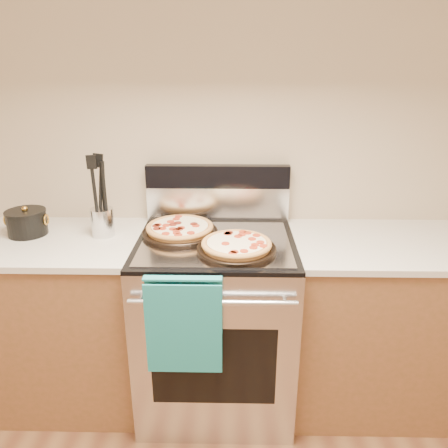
{
  "coord_description": "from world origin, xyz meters",
  "views": [
    {
      "loc": [
        0.08,
        -0.29,
        1.72
      ],
      "look_at": [
        0.04,
        1.55,
        1.04
      ],
      "focal_mm": 35.0,
      "sensor_mm": 36.0,
      "label": 1
    }
  ],
  "objects_px": {
    "utensil_crock": "(103,222)",
    "pepperoni_pizza_front": "(237,246)",
    "range_body": "(216,324)",
    "saucepan": "(27,223)",
    "pepperoni_pizza_back": "(180,229)"
  },
  "relations": [
    {
      "from": "range_body",
      "to": "pepperoni_pizza_front",
      "type": "distance_m",
      "value": 0.53
    },
    {
      "from": "range_body",
      "to": "saucepan",
      "type": "distance_m",
      "value": 1.09
    },
    {
      "from": "range_body",
      "to": "pepperoni_pizza_back",
      "type": "distance_m",
      "value": 0.54
    },
    {
      "from": "range_body",
      "to": "utensil_crock",
      "type": "relative_size",
      "value": 6.38
    },
    {
      "from": "range_body",
      "to": "saucepan",
      "type": "xyz_separation_m",
      "value": [
        -0.95,
        0.09,
        0.52
      ]
    },
    {
      "from": "pepperoni_pizza_back",
      "to": "pepperoni_pizza_front",
      "type": "relative_size",
      "value": 1.04
    },
    {
      "from": "range_body",
      "to": "pepperoni_pizza_back",
      "type": "relative_size",
      "value": 2.43
    },
    {
      "from": "utensil_crock",
      "to": "pepperoni_pizza_front",
      "type": "bearing_deg",
      "value": -17.97
    },
    {
      "from": "pepperoni_pizza_back",
      "to": "saucepan",
      "type": "relative_size",
      "value": 1.95
    },
    {
      "from": "range_body",
      "to": "utensil_crock",
      "type": "distance_m",
      "value": 0.78
    },
    {
      "from": "pepperoni_pizza_back",
      "to": "saucepan",
      "type": "distance_m",
      "value": 0.77
    },
    {
      "from": "saucepan",
      "to": "range_body",
      "type": "bearing_deg",
      "value": -5.42
    },
    {
      "from": "saucepan",
      "to": "pepperoni_pizza_front",
      "type": "bearing_deg",
      "value": -11.9
    },
    {
      "from": "utensil_crock",
      "to": "saucepan",
      "type": "relative_size",
      "value": 0.74
    },
    {
      "from": "utensil_crock",
      "to": "saucepan",
      "type": "height_order",
      "value": "utensil_crock"
    }
  ]
}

